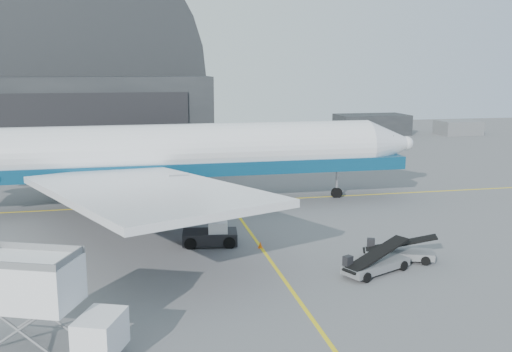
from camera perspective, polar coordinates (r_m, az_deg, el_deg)
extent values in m
plane|color=#565659|center=(39.27, 2.02, -9.24)|extent=(200.00, 200.00, 0.00)
cube|color=yellow|center=(58.06, -2.79, -2.57)|extent=(80.00, 0.25, 0.02)
cube|color=yellow|center=(37.45, 2.78, -10.25)|extent=(0.25, 40.00, 0.02)
cube|color=black|center=(101.85, -19.48, 6.04)|extent=(50.00, 28.00, 12.00)
cube|color=black|center=(88.01, -20.57, 4.65)|extent=(42.00, 0.40, 9.50)
cube|color=black|center=(118.35, 11.45, 4.12)|extent=(14.00, 8.00, 4.00)
cube|color=slate|center=(122.67, 19.52, 3.94)|extent=(8.00, 6.00, 2.80)
cylinder|color=white|center=(55.97, -7.31, 2.59)|extent=(38.22, 5.10, 5.10)
cone|color=white|center=(61.55, 13.03, 3.15)|extent=(4.67, 5.10, 5.10)
sphere|color=white|center=(62.48, 14.80, 3.18)|extent=(1.49, 1.49, 1.49)
cube|color=black|center=(60.94, 11.97, 3.72)|extent=(2.76, 2.34, 0.74)
cube|color=navy|center=(56.23, -7.27, 0.94)|extent=(44.59, 5.15, 1.27)
cube|color=white|center=(43.42, -11.42, -1.36)|extent=(19.58, 26.03, 1.55)
cube|color=white|center=(68.55, -11.75, 3.07)|extent=(19.58, 26.03, 1.55)
cylinder|color=gray|center=(48.06, -7.62, -2.13)|extent=(5.52, 2.87, 2.87)
cylinder|color=gray|center=(64.70, -8.83, 1.20)|extent=(5.52, 2.87, 2.87)
cylinder|color=#A5A5AA|center=(60.10, 8.09, -0.76)|extent=(0.30, 0.30, 2.97)
cylinder|color=black|center=(60.31, 8.07, -1.70)|extent=(1.17, 0.37, 1.17)
cylinder|color=black|center=(53.45, -9.14, -3.25)|extent=(1.38, 0.48, 1.38)
cylinder|color=black|center=(60.06, -9.49, -1.69)|extent=(1.38, 0.48, 1.38)
cube|color=slate|center=(29.60, -20.43, -15.68)|extent=(7.14, 4.92, 0.55)
cube|color=silver|center=(27.97, -15.27, -14.96)|extent=(2.58, 3.01, 1.77)
cube|color=black|center=(27.54, -13.68, -14.68)|extent=(0.86, 1.98, 0.99)
cube|color=silver|center=(28.71, -22.02, -9.80)|extent=(5.33, 4.28, 2.21)
cylinder|color=black|center=(29.50, -14.80, -15.79)|extent=(0.94, 0.63, 0.88)
cylinder|color=black|center=(31.81, -23.44, -14.32)|extent=(0.94, 0.63, 0.88)
cube|color=black|center=(44.33, -4.63, -6.11)|extent=(4.43, 2.82, 0.94)
cube|color=silver|center=(44.10, -3.83, -5.07)|extent=(1.69, 2.05, 0.94)
cylinder|color=black|center=(43.40, -2.69, -6.68)|extent=(0.98, 0.49, 0.94)
cylinder|color=black|center=(45.39, -2.78, -5.89)|extent=(0.98, 0.49, 0.94)
cylinder|color=black|center=(43.42, -6.57, -6.74)|extent=(0.98, 0.49, 0.94)
cylinder|color=black|center=(45.40, -6.48, -5.94)|extent=(0.98, 0.49, 0.94)
cube|color=slate|center=(39.14, 11.91, -8.75)|extent=(5.24, 3.64, 0.51)
cube|color=black|center=(38.88, 11.95, -7.65)|extent=(5.30, 3.26, 1.45)
cube|color=black|center=(37.91, 9.17, -8.40)|extent=(0.70, 0.65, 0.68)
cylinder|color=black|center=(40.05, 14.49, -8.67)|extent=(0.74, 0.54, 0.68)
cylinder|color=black|center=(40.99, 12.75, -8.13)|extent=(0.74, 0.54, 0.68)
cylinder|color=black|center=(37.42, 10.96, -9.92)|extent=(0.74, 0.54, 0.68)
cylinder|color=black|center=(38.43, 9.19, -9.30)|extent=(0.74, 0.54, 0.68)
cube|color=slate|center=(41.91, 14.11, -7.56)|extent=(5.00, 3.16, 0.48)
cube|color=black|center=(41.68, 14.15, -6.57)|extent=(5.11, 2.76, 1.38)
cube|color=black|center=(42.14, 11.42, -6.57)|extent=(0.65, 0.59, 0.65)
cylinder|color=black|center=(41.47, 16.59, -8.12)|extent=(0.70, 0.48, 0.65)
cylinder|color=black|center=(42.89, 16.30, -7.47)|extent=(0.70, 0.48, 0.65)
cylinder|color=black|center=(41.09, 11.79, -8.07)|extent=(0.70, 0.48, 0.65)
cylinder|color=black|center=(42.52, 11.67, -7.41)|extent=(0.70, 0.48, 0.65)
cube|color=#DF5707|center=(43.50, 0.44, -7.18)|extent=(0.34, 0.34, 0.03)
cone|color=#DF5707|center=(43.43, 0.44, -6.89)|extent=(0.34, 0.34, 0.49)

